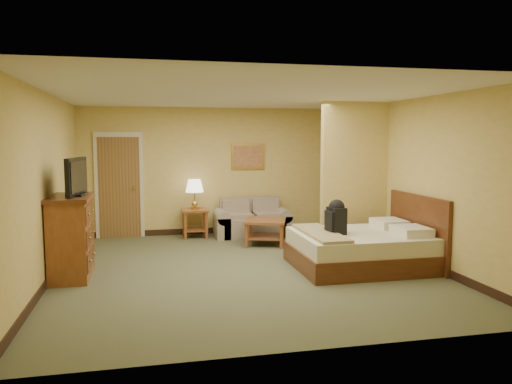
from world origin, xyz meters
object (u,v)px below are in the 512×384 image
object	(u,v)px
coffee_table	(265,227)
dresser	(71,236)
bed	(364,248)
loveseat	(252,223)

from	to	relation	value
coffee_table	dresser	size ratio (longest dim) A/B	0.79
dresser	bed	size ratio (longest dim) A/B	0.59
dresser	bed	distance (m)	4.32
loveseat	bed	size ratio (longest dim) A/B	0.76
dresser	bed	bearing A→B (deg)	-4.82
coffee_table	bed	distance (m)	2.21
dresser	loveseat	bearing A→B (deg)	38.32
loveseat	bed	xyz separation A→B (m)	(1.16, -2.84, 0.05)
coffee_table	dresser	bearing A→B (deg)	-153.98
dresser	coffee_table	bearing A→B (deg)	26.02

